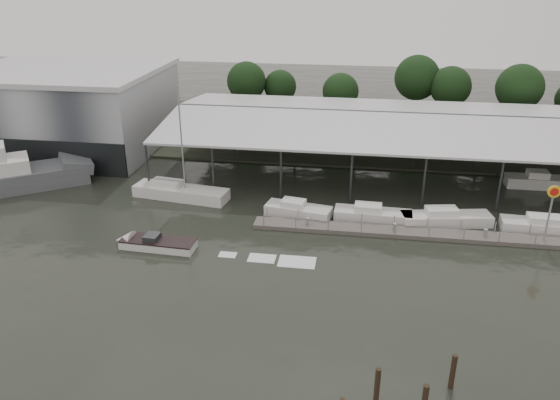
# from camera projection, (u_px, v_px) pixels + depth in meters

# --- Properties ---
(ground) EXTENTS (200.00, 200.00, 0.00)m
(ground) POSITION_uv_depth(u_px,v_px,m) (218.00, 279.00, 42.99)
(ground) COLOR #242820
(ground) RESTS_ON ground
(land_strip_far) EXTENTS (140.00, 30.00, 0.30)m
(land_strip_far) POSITION_uv_depth(u_px,v_px,m) (290.00, 130.00, 81.03)
(land_strip_far) COLOR #383C2D
(land_strip_far) RESTS_ON ground
(storage_warehouse) EXTENTS (24.50, 20.50, 10.50)m
(storage_warehouse) POSITION_uv_depth(u_px,v_px,m) (68.00, 108.00, 71.89)
(storage_warehouse) COLOR #A4A8AE
(storage_warehouse) RESTS_ON ground
(covered_boat_shed) EXTENTS (58.24, 24.00, 6.96)m
(covered_boat_shed) POSITION_uv_depth(u_px,v_px,m) (418.00, 119.00, 63.59)
(covered_boat_shed) COLOR silver
(covered_boat_shed) RESTS_ON ground
(floating_dock) EXTENTS (28.00, 2.00, 1.40)m
(floating_dock) POSITION_uv_depth(u_px,v_px,m) (405.00, 232.00, 49.91)
(floating_dock) COLOR #5F5A54
(floating_dock) RESTS_ON ground
(shell_fuel_sign) EXTENTS (1.10, 0.18, 5.55)m
(shell_fuel_sign) POSITION_uv_depth(u_px,v_px,m) (552.00, 203.00, 46.76)
(shell_fuel_sign) COLOR gray
(shell_fuel_sign) RESTS_ON ground
(grey_trawler) EXTENTS (17.90, 14.62, 8.84)m
(grey_trawler) POSITION_uv_depth(u_px,v_px,m) (1.00, 177.00, 59.03)
(grey_trawler) COLOR #565A5F
(grey_trawler) RESTS_ON ground
(white_sailboat) EXTENTS (10.44, 4.07, 12.17)m
(white_sailboat) POSITION_uv_depth(u_px,v_px,m) (180.00, 192.00, 57.57)
(white_sailboat) COLOR white
(white_sailboat) RESTS_ON ground
(speedboat_underway) EXTENTS (18.26, 3.09, 2.00)m
(speedboat_underway) POSITION_uv_depth(u_px,v_px,m) (152.00, 243.00, 47.57)
(speedboat_underway) COLOR white
(speedboat_underway) RESTS_ON ground
(moored_cruiser_0) EXTENTS (6.73, 3.39, 1.70)m
(moored_cruiser_0) POSITION_uv_depth(u_px,v_px,m) (298.00, 210.00, 53.44)
(moored_cruiser_0) COLOR white
(moored_cruiser_0) RESTS_ON ground
(moored_cruiser_1) EXTENTS (7.46, 2.51, 1.70)m
(moored_cruiser_1) POSITION_uv_depth(u_px,v_px,m) (372.00, 215.00, 52.48)
(moored_cruiser_1) COLOR white
(moored_cruiser_1) RESTS_ON ground
(moored_cruiser_2) EXTENTS (8.68, 3.70, 1.70)m
(moored_cruiser_2) POSITION_uv_depth(u_px,v_px,m) (446.00, 218.00, 51.74)
(moored_cruiser_2) COLOR white
(moored_cruiser_2) RESTS_ON ground
(moored_cruiser_3) EXTENTS (8.42, 2.64, 1.70)m
(moored_cruiser_3) POSITION_uv_depth(u_px,v_px,m) (548.00, 226.00, 50.12)
(moored_cruiser_3) COLOR white
(moored_cruiser_3) RESTS_ON ground
(horizon_tree_line) EXTENTS (70.26, 11.02, 10.23)m
(horizon_tree_line) POSITION_uv_depth(u_px,v_px,m) (449.00, 88.00, 80.64)
(horizon_tree_line) COLOR black
(horizon_tree_line) RESTS_ON ground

